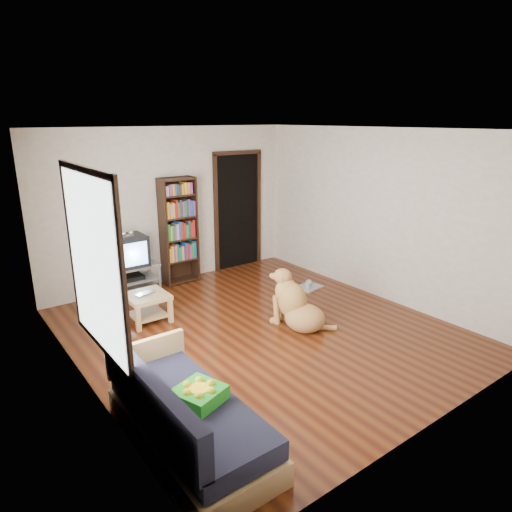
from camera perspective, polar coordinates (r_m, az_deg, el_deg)
ground at (r=6.19m, az=0.57°, el=-9.28°), size 5.00×5.00×0.00m
ceiling at (r=5.55m, az=0.66°, el=15.56°), size 5.00×5.00×0.00m
wall_back at (r=7.82m, az=-10.63°, el=6.09°), size 4.50×0.00×4.50m
wall_front at (r=4.13m, az=22.22°, el=-4.69°), size 4.50×0.00×4.50m
wall_left at (r=4.77m, az=-21.42°, el=-1.76°), size 0.00×5.00×5.00m
wall_right at (r=7.29m, az=14.88°, el=5.03°), size 0.00×5.00×5.00m
green_cushion at (r=4.07m, az=-7.12°, el=-16.82°), size 0.47×0.47×0.12m
laptop at (r=6.45m, az=-13.46°, el=-4.65°), size 0.31×0.23×0.02m
dog_bowl at (r=7.66m, az=3.73°, el=-3.67°), size 0.22×0.22×0.08m
grey_rag at (r=7.69m, az=6.65°, el=-3.88°), size 0.44×0.37×0.03m
window at (r=4.26m, az=-19.64°, el=-0.93°), size 0.03×1.46×1.70m
doorway at (r=8.51m, az=-2.31°, el=5.99°), size 1.03×0.05×2.19m
tv_stand at (r=7.52m, az=-15.49°, el=-2.83°), size 0.90×0.45×0.50m
crt_tv at (r=7.40m, az=-15.84°, el=0.68°), size 0.55×0.52×0.58m
bookshelf at (r=7.77m, az=-9.66°, el=3.81°), size 0.60×0.30×1.80m
sofa at (r=4.19m, az=-8.96°, el=-19.49°), size 0.80×1.80×0.80m
coffee_table at (r=6.52m, az=-13.49°, el=-5.64°), size 0.55×0.55×0.40m
dog at (r=6.21m, az=5.03°, el=-6.23°), size 0.66×0.91×0.82m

